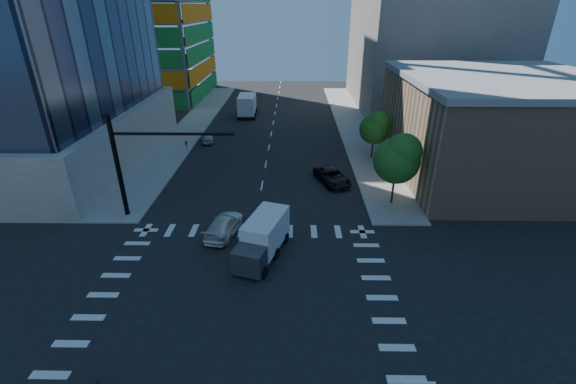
{
  "coord_description": "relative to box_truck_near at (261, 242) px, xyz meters",
  "views": [
    {
      "loc": [
        3.26,
        -18.29,
        16.83
      ],
      "look_at": [
        2.86,
        8.0,
        4.1
      ],
      "focal_mm": 24.0,
      "sensor_mm": 36.0,
      "label": 1
    }
  ],
  "objects": [
    {
      "name": "car_sb_near",
      "position": [
        -3.32,
        3.33,
        -0.55
      ],
      "size": [
        3.05,
        5.44,
        1.49
      ],
      "primitive_type": "imported",
      "rotation": [
        0.0,
        0.0,
        2.94
      ],
      "color": "white",
      "rests_on": "ground"
    },
    {
      "name": "signal_mast_nw",
      "position": [
        -10.95,
        6.16,
        4.2
      ],
      "size": [
        10.2,
        0.4,
        9.0
      ],
      "color": "black",
      "rests_on": "sidewalk_nw"
    },
    {
      "name": "commercial_building",
      "position": [
        24.04,
        16.66,
        4.02
      ],
      "size": [
        20.5,
        22.5,
        10.6
      ],
      "color": "tan",
      "rests_on": "ground"
    },
    {
      "name": "car_nb_far",
      "position": [
        6.39,
        13.45,
        -0.56
      ],
      "size": [
        4.19,
        5.86,
        1.48
      ],
      "primitive_type": "imported",
      "rotation": [
        0.0,
        0.0,
        0.36
      ],
      "color": "black",
      "rests_on": "ground"
    },
    {
      "name": "box_truck_far",
      "position": [
        -5.53,
        41.4,
        0.28
      ],
      "size": [
        3.03,
        6.85,
        3.57
      ],
      "rotation": [
        0.0,
        0.0,
        3.16
      ],
      "color": "black",
      "rests_on": "ground"
    },
    {
      "name": "sidewalk_ne",
      "position": [
        11.54,
        34.66,
        -1.22
      ],
      "size": [
        5.0,
        60.0,
        0.15
      ],
      "primitive_type": "cube",
      "color": "gray",
      "rests_on": "ground"
    },
    {
      "name": "road_markings",
      "position": [
        -0.96,
        -5.34,
        -1.29
      ],
      "size": [
        20.0,
        20.0,
        0.01
      ],
      "primitive_type": "cube",
      "color": "silver",
      "rests_on": "ground"
    },
    {
      "name": "bg_building_ne",
      "position": [
        26.04,
        49.66,
        12.7
      ],
      "size": [
        24.0,
        30.0,
        28.0
      ],
      "primitive_type": "cube",
      "color": "#69625E",
      "rests_on": "ground"
    },
    {
      "name": "ground",
      "position": [
        -0.96,
        -5.34,
        -1.3
      ],
      "size": [
        160.0,
        160.0,
        0.0
      ],
      "primitive_type": "plane",
      "color": "black",
      "rests_on": "ground"
    },
    {
      "name": "tree_south",
      "position": [
        11.67,
        8.56,
        3.39
      ],
      "size": [
        4.16,
        4.16,
        6.82
      ],
      "color": "#382316",
      "rests_on": "sidewalk_ne"
    },
    {
      "name": "sidewalk_nw",
      "position": [
        -13.46,
        34.66,
        -1.22
      ],
      "size": [
        5.0,
        60.0,
        0.15
      ],
      "primitive_type": "cube",
      "color": "gray",
      "rests_on": "ground"
    },
    {
      "name": "car_sb_mid",
      "position": [
        -9.46,
        26.87,
        -0.62
      ],
      "size": [
        2.39,
        4.22,
        1.35
      ],
      "primitive_type": "imported",
      "rotation": [
        0.0,
        0.0,
        3.35
      ],
      "color": "#ACAEB4",
      "rests_on": "ground"
    },
    {
      "name": "box_truck_near",
      "position": [
        0.0,
        0.0,
        0.0
      ],
      "size": [
        3.99,
        6.05,
        2.93
      ],
      "rotation": [
        0.0,
        0.0,
        -0.31
      ],
      "color": "black",
      "rests_on": "ground"
    },
    {
      "name": "tree_north",
      "position": [
        11.97,
        20.56,
        2.69
      ],
      "size": [
        3.54,
        3.52,
        5.78
      ],
      "color": "#382316",
      "rests_on": "sidewalk_ne"
    }
  ]
}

